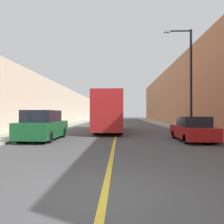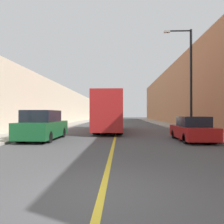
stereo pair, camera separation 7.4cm
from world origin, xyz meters
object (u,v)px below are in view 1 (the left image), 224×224
Objects in this scene: parked_suv_left at (43,126)px; car_right_near at (193,130)px; bus at (110,112)px; street_lamp_right at (189,75)px.

parked_suv_left is 9.58m from car_right_near.
parked_suv_left is (-4.04, -7.01, -1.00)m from bus.
bus is 9.18m from car_right_near.
street_lamp_right is at bearing 75.05° from car_right_near.
bus is at bearing 127.51° from car_right_near.
street_lamp_right reaches higher than bus.
bus reaches higher than parked_suv_left.
parked_suv_left is 12.43m from street_lamp_right.
parked_suv_left is 0.57× the size of street_lamp_right.
bus reaches higher than car_right_near.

